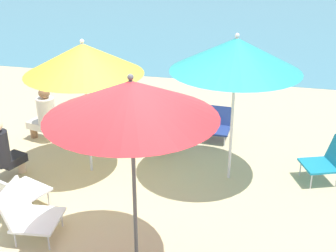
% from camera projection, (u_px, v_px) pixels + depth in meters
% --- Properties ---
extents(ground_plane, '(40.00, 40.00, 0.00)m').
position_uv_depth(ground_plane, '(111.00, 224.00, 5.50)').
color(ground_plane, '#CCB789').
extents(sea_water, '(40.00, 16.00, 0.01)m').
position_uv_depth(sea_water, '(232.00, 21.00, 17.95)').
color(sea_water, teal).
rests_on(sea_water, ground_plane).
extents(umbrella_yellow, '(1.64, 1.64, 1.99)m').
position_uv_depth(umbrella_yellow, '(83.00, 59.00, 6.06)').
color(umbrella_yellow, silver).
rests_on(umbrella_yellow, ground_plane).
extents(umbrella_teal, '(1.75, 1.75, 2.11)m').
position_uv_depth(umbrella_teal, '(236.00, 55.00, 5.81)').
color(umbrella_teal, silver).
rests_on(umbrella_teal, ground_plane).
extents(umbrella_red, '(1.63, 1.63, 2.14)m').
position_uv_depth(umbrella_red, '(131.00, 99.00, 4.06)').
color(umbrella_red, '#4C4C51').
rests_on(umbrella_red, ground_plane).
extents(beach_chair_a, '(0.69, 0.64, 0.63)m').
position_uv_depth(beach_chair_a, '(327.00, 160.00, 6.34)').
color(beach_chair_a, teal).
rests_on(beach_chair_a, ground_plane).
extents(beach_chair_b, '(0.49, 0.57, 0.52)m').
position_uv_depth(beach_chair_b, '(217.00, 124.00, 7.70)').
color(beach_chair_b, navy).
rests_on(beach_chair_b, ground_plane).
extents(beach_chair_c, '(0.65, 0.61, 0.65)m').
position_uv_depth(beach_chair_c, '(27.00, 212.00, 5.16)').
color(beach_chair_c, white).
rests_on(beach_chair_c, ground_plane).
extents(beach_chair_d, '(0.71, 0.75, 0.60)m').
position_uv_depth(beach_chair_d, '(16.00, 191.00, 5.57)').
color(beach_chair_d, white).
rests_on(beach_chair_d, ground_plane).
extents(person_b, '(0.38, 0.53, 0.97)m').
position_uv_depth(person_b, '(3.00, 149.00, 6.28)').
color(person_b, black).
rests_on(person_b, ground_plane).
extents(person_c, '(0.38, 0.57, 0.92)m').
position_uv_depth(person_c, '(161.00, 123.00, 7.21)').
color(person_c, black).
rests_on(person_c, ground_plane).
extents(person_d, '(0.54, 0.38, 0.96)m').
position_uv_depth(person_d, '(44.00, 114.00, 7.51)').
color(person_d, silver).
rests_on(person_d, ground_plane).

